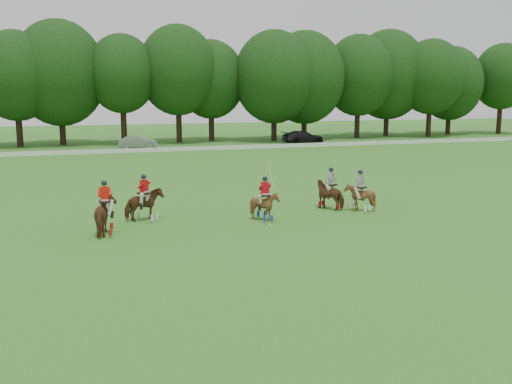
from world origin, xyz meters
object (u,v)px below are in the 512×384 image
object	(u,v)px
car_right	(303,137)
polo_ball	(270,225)
polo_red_c	(265,205)
polo_stripe_b	(360,196)
polo_red_b	(145,204)
car_mid	(138,142)
polo_stripe_a	(331,194)
polo_red_a	(106,215)

from	to	relation	value
car_right	polo_ball	size ratio (longest dim) A/B	57.60
car_right	polo_red_c	size ratio (longest dim) A/B	1.91
polo_stripe_b	polo_ball	bearing A→B (deg)	-162.03
car_right	polo_ball	distance (m)	43.75
polo_stripe_b	polo_red_b	bearing A→B (deg)	173.93
polo_red_c	car_mid	bearing A→B (deg)	92.50
car_mid	polo_stripe_a	size ratio (longest dim) A/B	1.87
car_right	polo_red_c	xyz separation A→B (m)	(-18.15, -38.47, 0.01)
car_right	polo_stripe_b	bearing A→B (deg)	158.21
polo_red_a	polo_red_c	bearing A→B (deg)	3.26
polo_red_b	polo_red_c	bearing A→B (deg)	-17.61
polo_stripe_b	polo_ball	size ratio (longest dim) A/B	24.20
polo_red_c	polo_ball	size ratio (longest dim) A/B	30.12
car_mid	polo_red_a	xyz separation A→B (m)	(-5.84, -38.90, 0.19)
polo_red_b	polo_red_c	size ratio (longest dim) A/B	0.84
polo_red_b	car_right	bearing A→B (deg)	57.14
polo_red_a	polo_ball	bearing A→B (deg)	-6.33
polo_red_b	polo_stripe_b	distance (m)	11.08
polo_red_c	polo_ball	xyz separation A→B (m)	(-0.19, -1.24, -0.72)
car_mid	polo_ball	bearing A→B (deg)	-175.40
polo_red_a	polo_stripe_a	xyz separation A→B (m)	(11.77, 2.00, -0.08)
polo_red_a	polo_stripe_a	size ratio (longest dim) A/B	1.07
car_mid	car_right	distance (m)	19.83
polo_red_a	polo_stripe_b	bearing A→B (deg)	4.49
car_mid	polo_stripe_b	distance (m)	38.54
car_mid	polo_red_b	distance (m)	36.91
car_right	polo_stripe_b	world-z (taller)	polo_stripe_b
polo_red_b	polo_ball	size ratio (longest dim) A/B	25.31
car_mid	polo_stripe_a	world-z (taller)	polo_stripe_a
polo_stripe_a	polo_ball	distance (m)	5.31
car_mid	polo_stripe_b	world-z (taller)	polo_stripe_b
car_mid	polo_red_b	bearing A→B (deg)	176.43
polo_red_c	polo_ball	bearing A→B (deg)	-98.79
polo_stripe_b	polo_red_a	bearing A→B (deg)	-175.51
polo_red_a	polo_red_b	bearing A→B (deg)	48.12
car_mid	polo_red_c	size ratio (longest dim) A/B	1.54
car_right	polo_red_a	distance (m)	46.60
polo_red_a	polo_stripe_a	distance (m)	11.94
polo_red_a	polo_red_b	distance (m)	2.94
polo_red_a	polo_red_b	world-z (taller)	polo_red_a
car_mid	polo_ball	world-z (taller)	car_mid
polo_ball	polo_red_a	bearing A→B (deg)	173.67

